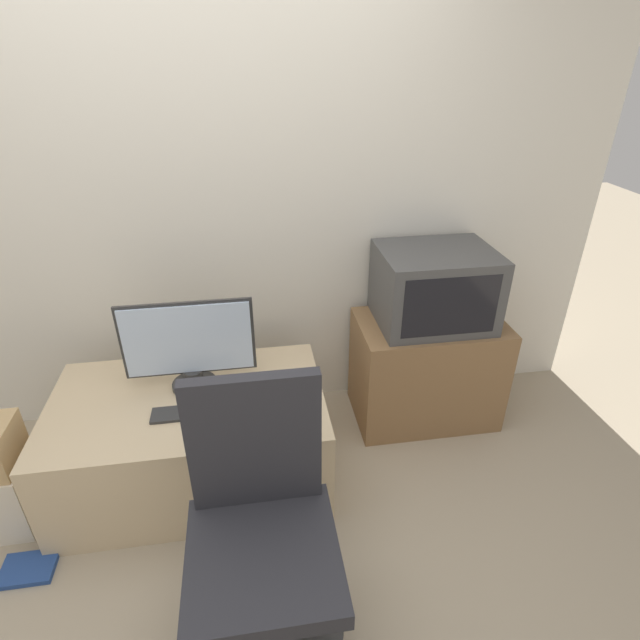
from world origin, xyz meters
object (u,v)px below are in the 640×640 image
object	(u,v)px
cardboard_box_lower	(11,494)
main_monitor	(189,346)
mouse	(253,408)
crt_tv	(434,287)
office_chair	(262,541)
keyboard	(194,412)
book	(28,569)

from	to	relation	value
cardboard_box_lower	main_monitor	bearing A→B (deg)	16.53
mouse	cardboard_box_lower	bearing A→B (deg)	-179.11
crt_tv	office_chair	xyz separation A→B (m)	(-0.98, -1.09, -0.40)
keyboard	mouse	xyz separation A→B (m)	(0.27, -0.02, 0.01)
keyboard	book	bearing A→B (deg)	-156.35
mouse	cardboard_box_lower	distance (m)	1.15
book	office_chair	bearing A→B (deg)	-18.85
main_monitor	cardboard_box_lower	xyz separation A→B (m)	(-0.83, -0.25, -0.55)
crt_tv	cardboard_box_lower	xyz separation A→B (m)	(-2.08, -0.47, -0.65)
cardboard_box_lower	office_chair	bearing A→B (deg)	-29.03
crt_tv	cardboard_box_lower	distance (m)	2.23
main_monitor	keyboard	distance (m)	0.30
main_monitor	crt_tv	size ratio (longest dim) A/B	1.03
mouse	office_chair	bearing A→B (deg)	-90.01
keyboard	mouse	world-z (taller)	mouse
office_chair	book	distance (m)	1.12
mouse	book	bearing A→B (deg)	-163.29
cardboard_box_lower	book	xyz separation A→B (m)	(0.12, -0.28, -0.16)
main_monitor	crt_tv	distance (m)	1.28
keyboard	book	distance (m)	0.92
mouse	main_monitor	bearing A→B (deg)	139.79
office_chair	book	world-z (taller)	office_chair
main_monitor	cardboard_box_lower	world-z (taller)	main_monitor
crt_tv	book	distance (m)	2.25
mouse	cardboard_box_lower	xyz separation A→B (m)	(-1.10, -0.02, -0.33)
main_monitor	office_chair	xyz separation A→B (m)	(0.27, -0.86, -0.30)
mouse	office_chair	world-z (taller)	office_chair
crt_tv	office_chair	distance (m)	1.52
mouse	book	distance (m)	1.14
book	mouse	bearing A→B (deg)	16.71
main_monitor	crt_tv	bearing A→B (deg)	10.29
mouse	crt_tv	world-z (taller)	crt_tv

